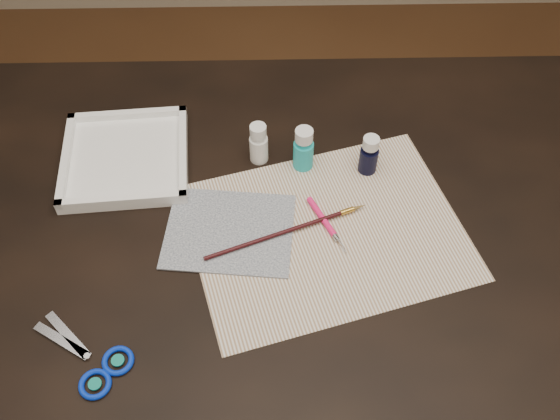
{
  "coord_description": "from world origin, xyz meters",
  "views": [
    {
      "loc": [
        -0.01,
        -0.63,
        1.62
      ],
      "look_at": [
        0.0,
        0.0,
        0.8
      ],
      "focal_mm": 40.0,
      "sensor_mm": 36.0,
      "label": 1
    }
  ],
  "objects_px": {
    "paper": "(327,231)",
    "paint_bottle_navy": "(369,155)",
    "paint_bottle_cyan": "(304,149)",
    "scissors": "(76,354)",
    "canvas": "(229,231)",
    "palette_tray": "(125,157)",
    "paint_bottle_white": "(259,143)"
  },
  "relations": [
    {
      "from": "scissors",
      "to": "canvas",
      "type": "bearing_deg",
      "value": -103.71
    },
    {
      "from": "paper",
      "to": "paint_bottle_navy",
      "type": "xyz_separation_m",
      "value": [
        0.08,
        0.14,
        0.04
      ]
    },
    {
      "from": "paint_bottle_navy",
      "to": "paint_bottle_cyan",
      "type": "bearing_deg",
      "value": 173.59
    },
    {
      "from": "paper",
      "to": "scissors",
      "type": "height_order",
      "value": "scissors"
    },
    {
      "from": "paint_bottle_white",
      "to": "scissors",
      "type": "xyz_separation_m",
      "value": [
        -0.27,
        -0.39,
        -0.04
      ]
    },
    {
      "from": "paint_bottle_white",
      "to": "paint_bottle_navy",
      "type": "distance_m",
      "value": 0.2
    },
    {
      "from": "paint_bottle_cyan",
      "to": "scissors",
      "type": "distance_m",
      "value": 0.51
    },
    {
      "from": "canvas",
      "to": "palette_tray",
      "type": "relative_size",
      "value": 0.95
    },
    {
      "from": "paper",
      "to": "paint_bottle_white",
      "type": "xyz_separation_m",
      "value": [
        -0.12,
        0.17,
        0.04
      ]
    },
    {
      "from": "canvas",
      "to": "paint_bottle_cyan",
      "type": "relative_size",
      "value": 2.38
    },
    {
      "from": "paint_bottle_cyan",
      "to": "canvas",
      "type": "bearing_deg",
      "value": -131.39
    },
    {
      "from": "paint_bottle_navy",
      "to": "palette_tray",
      "type": "relative_size",
      "value": 0.36
    },
    {
      "from": "paper",
      "to": "paint_bottle_navy",
      "type": "distance_m",
      "value": 0.17
    },
    {
      "from": "paint_bottle_white",
      "to": "paint_bottle_cyan",
      "type": "height_order",
      "value": "paint_bottle_cyan"
    },
    {
      "from": "canvas",
      "to": "paint_bottle_navy",
      "type": "xyz_separation_m",
      "value": [
        0.25,
        0.14,
        0.04
      ]
    },
    {
      "from": "paper",
      "to": "paint_bottle_navy",
      "type": "height_order",
      "value": "paint_bottle_navy"
    },
    {
      "from": "paint_bottle_cyan",
      "to": "palette_tray",
      "type": "distance_m",
      "value": 0.33
    },
    {
      "from": "paint_bottle_cyan",
      "to": "paint_bottle_navy",
      "type": "bearing_deg",
      "value": -6.41
    },
    {
      "from": "paint_bottle_white",
      "to": "paint_bottle_cyan",
      "type": "xyz_separation_m",
      "value": [
        0.08,
        -0.02,
        0.0
      ]
    },
    {
      "from": "paper",
      "to": "canvas",
      "type": "distance_m",
      "value": 0.17
    },
    {
      "from": "palette_tray",
      "to": "paint_bottle_white",
      "type": "bearing_deg",
      "value": 0.93
    },
    {
      "from": "scissors",
      "to": "palette_tray",
      "type": "xyz_separation_m",
      "value": [
        0.02,
        0.39,
        0.01
      ]
    },
    {
      "from": "paint_bottle_navy",
      "to": "palette_tray",
      "type": "bearing_deg",
      "value": 176.37
    },
    {
      "from": "paint_bottle_navy",
      "to": "scissors",
      "type": "relative_size",
      "value": 0.44
    },
    {
      "from": "palette_tray",
      "to": "paint_bottle_navy",
      "type": "bearing_deg",
      "value": -3.63
    },
    {
      "from": "paper",
      "to": "scissors",
      "type": "relative_size",
      "value": 2.44
    },
    {
      "from": "canvas",
      "to": "paint_bottle_navy",
      "type": "bearing_deg",
      "value": 28.69
    },
    {
      "from": "scissors",
      "to": "palette_tray",
      "type": "height_order",
      "value": "palette_tray"
    },
    {
      "from": "canvas",
      "to": "paint_bottle_navy",
      "type": "height_order",
      "value": "paint_bottle_navy"
    },
    {
      "from": "paper",
      "to": "canvas",
      "type": "xyz_separation_m",
      "value": [
        -0.17,
        0.0,
        0.0
      ]
    },
    {
      "from": "paint_bottle_white",
      "to": "palette_tray",
      "type": "height_order",
      "value": "paint_bottle_white"
    },
    {
      "from": "paint_bottle_cyan",
      "to": "paint_bottle_navy",
      "type": "relative_size",
      "value": 1.11
    }
  ]
}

